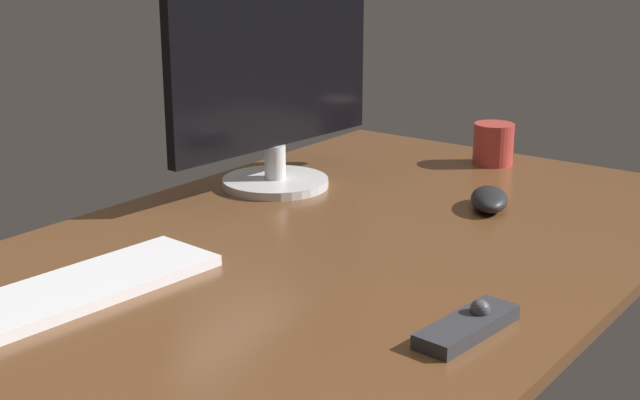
{
  "coord_description": "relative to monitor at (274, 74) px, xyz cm",
  "views": [
    {
      "loc": [
        -102.28,
        -74.11,
        47.74
      ],
      "look_at": [
        2.43,
        3.72,
        8.0
      ],
      "focal_mm": 50.3,
      "sensor_mm": 36.0,
      "label": 1
    }
  ],
  "objects": [
    {
      "name": "desk",
      "position": [
        -20.26,
        -27.24,
        -21.73
      ],
      "size": [
        140.0,
        84.0,
        2.0
      ],
      "primitive_type": "cube",
      "color": "brown",
      "rests_on": "ground"
    },
    {
      "name": "monitor",
      "position": [
        0.0,
        0.0,
        0.0
      ],
      "size": [
        48.17,
        19.58,
        41.61
      ],
      "rotation": [
        0.0,
        0.0,
        -0.08
      ],
      "color": "silver",
      "rests_on": "desk"
    },
    {
      "name": "keyboard",
      "position": [
        -54.94,
        -11.6,
        -19.97
      ],
      "size": [
        40.34,
        15.88,
        1.51
      ],
      "primitive_type": "cube",
      "rotation": [
        0.0,
        0.0,
        -0.08
      ],
      "color": "white",
      "rests_on": "desk"
    },
    {
      "name": "computer_mouse",
      "position": [
        10.87,
        -37.92,
        -18.97
      ],
      "size": [
        13.25,
        10.94,
        3.52
      ],
      "primitive_type": "ellipsoid",
      "rotation": [
        0.0,
        0.0,
        0.48
      ],
      "color": "black",
      "rests_on": "desk"
    },
    {
      "name": "media_remote",
      "position": [
        -34.79,
        -57.89,
        -19.7
      ],
      "size": [
        16.04,
        6.43,
        3.45
      ],
      "rotation": [
        0.0,
        0.0,
        -0.09
      ],
      "color": "#2D2D33",
      "rests_on": "desk"
    },
    {
      "name": "coffee_mug",
      "position": [
        38.93,
        -24.76,
        -16.58
      ],
      "size": [
        8.06,
        8.06,
        8.3
      ],
      "primitive_type": "cylinder",
      "color": "#B23833",
      "rests_on": "desk"
    }
  ]
}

